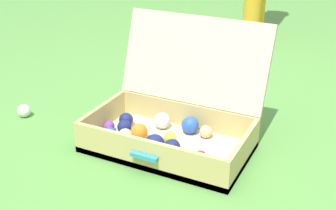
# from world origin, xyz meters

# --- Properties ---
(ground_plane) EXTENTS (16.00, 16.00, 0.00)m
(ground_plane) POSITION_xyz_m (0.00, 0.00, 0.00)
(ground_plane) COLOR #569342
(open_suitcase) EXTENTS (0.65, 0.53, 0.49)m
(open_suitcase) POSITION_xyz_m (-0.05, -0.01, 0.11)
(open_suitcase) COLOR beige
(open_suitcase) RESTS_ON ground
(stray_ball_on_grass) EXTENTS (0.06, 0.06, 0.06)m
(stray_ball_on_grass) POSITION_xyz_m (-0.78, -0.11, 0.03)
(stray_ball_on_grass) COLOR white
(stray_ball_on_grass) RESTS_ON ground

